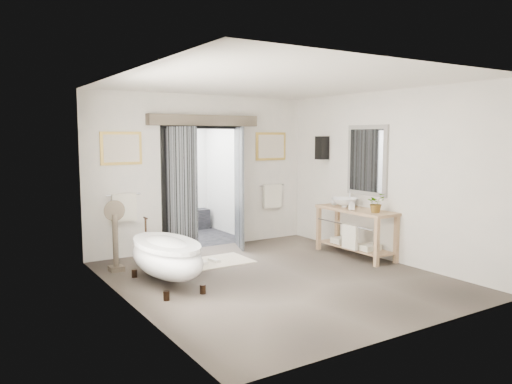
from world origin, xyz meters
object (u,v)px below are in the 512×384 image
clawfoot_tub (166,256)px  vanity (355,228)px  basin (344,203)px  rug (215,262)px

clawfoot_tub → vanity: bearing=-2.6°
clawfoot_tub → vanity: size_ratio=1.12×
clawfoot_tub → basin: bearing=2.0°
vanity → rug: 2.54m
clawfoot_tub → basin: size_ratio=3.79×
clawfoot_tub → rug: size_ratio=1.49×
clawfoot_tub → vanity: clawfoot_tub is taller
clawfoot_tub → rug: bearing=33.7°
vanity → basin: basin is taller
clawfoot_tub → rug: 1.50m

